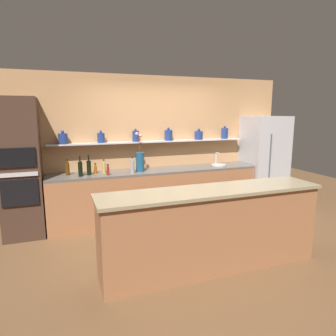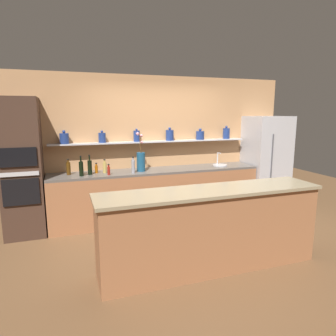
% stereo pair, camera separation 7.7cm
% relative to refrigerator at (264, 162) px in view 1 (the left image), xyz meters
% --- Properties ---
extents(ground_plane, '(12.00, 12.00, 0.00)m').
position_rel_refrigerator_xyz_m(ground_plane, '(-2.21, -1.20, -0.93)').
color(ground_plane, brown).
extents(back_wall_unit, '(5.20, 0.28, 2.60)m').
position_rel_refrigerator_xyz_m(back_wall_unit, '(-2.21, 0.40, 0.37)').
color(back_wall_unit, tan).
rests_on(back_wall_unit, ground_plane).
extents(back_counter_unit, '(3.77, 0.62, 0.92)m').
position_rel_refrigerator_xyz_m(back_counter_unit, '(-2.30, 0.04, -0.47)').
color(back_counter_unit, '#99603D').
rests_on(back_counter_unit, ground_plane).
extents(island_counter, '(2.83, 0.61, 1.02)m').
position_rel_refrigerator_xyz_m(island_counter, '(-2.21, -1.89, -0.42)').
color(island_counter, '#99603D').
rests_on(island_counter, ground_plane).
extents(refrigerator, '(0.79, 0.73, 1.87)m').
position_rel_refrigerator_xyz_m(refrigerator, '(0.00, 0.00, 0.00)').
color(refrigerator, '#B7B7BC').
rests_on(refrigerator, ground_plane).
extents(oven_tower, '(0.60, 0.64, 2.17)m').
position_rel_refrigerator_xyz_m(oven_tower, '(-4.51, 0.04, 0.15)').
color(oven_tower, '#3D281E').
rests_on(oven_tower, ground_plane).
extents(flower_vase, '(0.15, 0.15, 0.68)m').
position_rel_refrigerator_xyz_m(flower_vase, '(-2.61, -0.00, 0.18)').
color(flower_vase, navy).
rests_on(flower_vase, back_counter_unit).
extents(sink_fixture, '(0.28, 0.28, 0.25)m').
position_rel_refrigerator_xyz_m(sink_fixture, '(-1.03, 0.05, 0.01)').
color(sink_fixture, '#B7B7BC').
rests_on(sink_fixture, back_counter_unit).
extents(bottle_sauce_0, '(0.05, 0.05, 0.17)m').
position_rel_refrigerator_xyz_m(bottle_sauce_0, '(-3.37, 0.09, 0.06)').
color(bottle_sauce_0, '#9E4C0A').
rests_on(bottle_sauce_0, back_counter_unit).
extents(bottle_wine_1, '(0.07, 0.07, 0.33)m').
position_rel_refrigerator_xyz_m(bottle_wine_1, '(-3.48, -0.01, 0.11)').
color(bottle_wine_1, black).
rests_on(bottle_wine_1, back_counter_unit).
extents(bottle_spirit_2, '(0.07, 0.07, 0.27)m').
position_rel_refrigerator_xyz_m(bottle_spirit_2, '(-3.82, 0.09, 0.10)').
color(bottle_spirit_2, '#4C2D0C').
rests_on(bottle_spirit_2, back_counter_unit).
extents(bottle_spirit_3, '(0.06, 0.06, 0.23)m').
position_rel_refrigerator_xyz_m(bottle_spirit_3, '(-3.23, 0.06, 0.08)').
color(bottle_spirit_3, tan).
rests_on(bottle_spirit_3, back_counter_unit).
extents(bottle_sauce_4, '(0.05, 0.05, 0.18)m').
position_rel_refrigerator_xyz_m(bottle_sauce_4, '(-3.19, -0.14, 0.07)').
color(bottle_sauce_4, maroon).
rests_on(bottle_sauce_4, back_counter_unit).
extents(bottle_oil_5, '(0.06, 0.06, 0.23)m').
position_rel_refrigerator_xyz_m(bottle_oil_5, '(-3.61, 0.07, 0.08)').
color(bottle_oil_5, olive).
rests_on(bottle_oil_5, back_counter_unit).
extents(bottle_wine_6, '(0.07, 0.07, 0.33)m').
position_rel_refrigerator_xyz_m(bottle_wine_6, '(-3.63, -0.08, 0.11)').
color(bottle_wine_6, black).
rests_on(bottle_wine_6, back_counter_unit).
extents(bottle_spirit_7, '(0.06, 0.06, 0.28)m').
position_rel_refrigerator_xyz_m(bottle_spirit_7, '(-2.78, -0.13, 0.11)').
color(bottle_spirit_7, gray).
rests_on(bottle_spirit_7, back_counter_unit).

